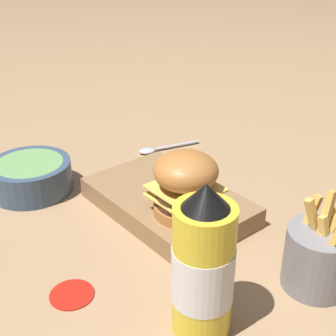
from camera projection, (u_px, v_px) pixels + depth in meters
name	position (u px, v px, depth m)	size (l,w,h in m)	color
ground_plane	(166.00, 199.00, 0.89)	(6.00, 6.00, 0.00)	#9E7A56
serving_board	(168.00, 202.00, 0.84)	(0.30, 0.19, 0.04)	olive
burger	(185.00, 184.00, 0.75)	(0.11, 0.11, 0.11)	#AD6B33
ketchup_bottle	(203.00, 267.00, 0.56)	(0.08, 0.08, 0.21)	yellow
fries_basket	(318.00, 257.00, 0.65)	(0.09, 0.09, 0.15)	slate
side_bowl	(31.00, 176.00, 0.90)	(0.16, 0.16, 0.06)	#384C66
spoon	(157.00, 149.00, 1.07)	(0.06, 0.15, 0.01)	#B2B2B7
ketchup_puddle	(72.00, 294.00, 0.66)	(0.06, 0.06, 0.00)	#B21E14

